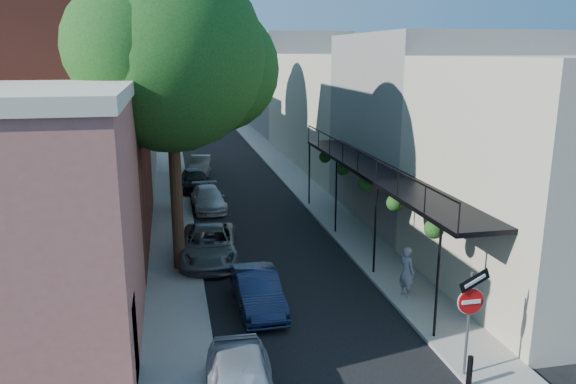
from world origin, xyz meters
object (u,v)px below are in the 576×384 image
oak_mid (177,75)px  parked_car_d (208,199)px  parked_car_f (201,165)px  parked_car_b (257,291)px  parked_car_c (209,245)px  oak_near (182,59)px  oak_far (175,50)px  pedestrian (407,272)px  parked_car_e (195,180)px  sign_post (470,305)px  bollard (470,371)px

oak_mid → parked_car_d: size_ratio=2.55×
parked_car_d → parked_car_f: parked_car_f is taller
parked_car_b → parked_car_c: size_ratio=0.81×
oak_near → oak_far: size_ratio=0.96×
parked_car_b → parked_car_f: (-0.59, 21.42, -0.01)m
oak_mid → parked_car_d: (1.32, 0.23, -6.48)m
parked_car_c → parked_car_d: 7.67m
oak_near → parked_car_d: (1.26, 8.20, -7.30)m
oak_near → pedestrian: bearing=-32.9°
parked_car_d → parked_car_e: parked_car_e is taller
parked_car_c → oak_near: bearing=-139.6°
parked_car_d → parked_car_e: (-0.50, 4.30, 0.10)m
sign_post → oak_near: 12.77m
bollard → parked_car_d: 18.67m
parked_car_e → oak_mid: bearing=-100.7°
bollard → parked_car_f: (-4.99, 26.98, 0.10)m
parked_car_c → parked_car_d: size_ratio=1.18×
oak_far → parked_car_b: 22.62m
parked_car_c → parked_car_e: parked_car_e is taller
sign_post → oak_far: (-6.51, 26.30, 6.22)m
parked_car_b → parked_car_d: size_ratio=0.95×
parked_car_b → parked_car_e: size_ratio=0.95×
pedestrian → parked_car_b: bearing=68.0°
bollard → oak_far: (-6.35, 26.77, 7.74)m
oak_near → parked_car_f: oak_near is taller
bollard → parked_car_e: parked_car_e is taller
oak_far → parked_car_e: 8.85m
oak_mid → parked_car_f: 11.36m
sign_post → parked_car_b: 6.98m
oak_far → parked_car_e: size_ratio=2.97×
parked_car_b → parked_car_f: parked_car_b is taller
bollard → parked_car_e: bearing=104.1°
oak_far → pedestrian: oak_far is taller
sign_post → pedestrian: size_ratio=1.70×
sign_post → parked_car_f: size_ratio=0.79×
parked_car_d → pedestrian: bearing=-68.2°
parked_car_c → bollard: bearing=-56.6°
parked_car_d → parked_car_b: bearing=-89.1°
parked_car_f → parked_car_c: bearing=-84.5°
sign_post → parked_car_d: bearing=106.7°
oak_near → parked_car_c: (0.77, 0.55, -7.22)m
sign_post → oak_mid: 19.14m
oak_far → parked_car_b: size_ratio=3.13×
bollard → oak_far: 28.58m
oak_mid → parked_car_b: size_ratio=2.68×
bollard → parked_car_c: bearing=118.5°
sign_post → parked_car_c: size_ratio=0.63×
parked_car_e → sign_post: bearing=-75.6°
sign_post → oak_mid: bearing=110.9°
parked_car_b → parked_car_c: parked_car_c is taller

